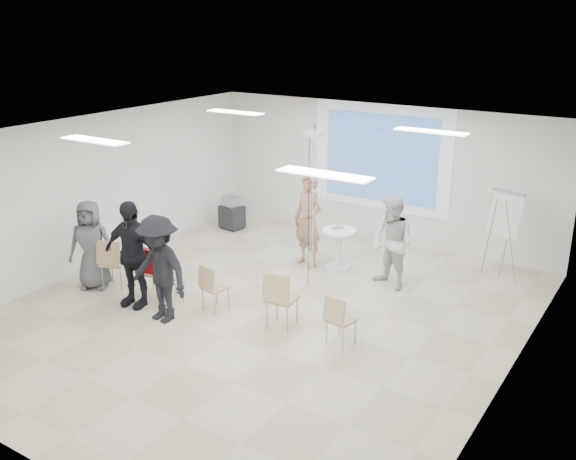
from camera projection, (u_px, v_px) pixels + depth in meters
The scene contains 30 objects.
floor at pixel (262, 316), 10.83m from camera, with size 8.00×9.00×0.10m, color beige.
ceiling at pixel (260, 133), 9.84m from camera, with size 8.00×9.00×0.10m, color white.
wall_back at pixel (381, 173), 13.96m from camera, with size 8.00×0.10×3.00m, color silver.
wall_left at pixel (90, 193), 12.41m from camera, with size 0.10×9.00×3.00m, color silver.
wall_right at pixel (518, 283), 8.25m from camera, with size 0.10×9.00×3.00m, color silver.
projection_halo at pixel (381, 158), 13.79m from camera, with size 3.20×0.01×2.30m, color silver.
projection_image at pixel (380, 158), 13.78m from camera, with size 2.60×0.01×1.90m, color #386CBE.
pedestal_table at pixel (339, 247), 12.56m from camera, with size 0.80×0.80×0.82m.
player_left at pixel (308, 214), 12.54m from camera, with size 0.78×0.53×2.13m, color tan.
player_right at pixel (393, 238), 11.54m from camera, with size 0.92×0.74×1.92m, color silver.
controller_left at pixel (323, 196), 12.54m from camera, with size 0.04×0.11×0.04m, color silver.
controller_right at pixel (390, 215), 11.73m from camera, with size 0.04×0.13×0.04m, color silver.
chair_far_left at pixel (113, 260), 11.57m from camera, with size 0.59×0.61×0.97m.
chair_left_mid at pixel (151, 270), 11.33m from camera, with size 0.44×0.47×0.83m.
chair_left_inner at pixel (167, 277), 11.06m from camera, with size 0.49×0.51×0.80m.
chair_center at pixel (212, 285), 10.73m from camera, with size 0.45×0.47×0.82m.
chair_right_inner at pixel (280, 296), 10.10m from camera, with size 0.51×0.54×0.96m.
chair_right_far at pixel (339, 317), 9.59m from camera, with size 0.45×0.47×0.82m.
red_jacket at pixel (144, 260), 11.14m from camera, with size 0.46×0.10×0.44m, color #AF1519.
laptop at pixel (171, 278), 11.13m from camera, with size 0.29×0.21×0.02m, color black.
audience_left at pixel (131, 246), 10.79m from camera, with size 1.25×0.75×2.14m, color black.
audience_mid at pixel (159, 262), 10.25m from camera, with size 1.32×0.72×2.03m, color black.
audience_outer at pixel (91, 240), 11.56m from camera, with size 0.90×0.59×1.85m, color #56565B.
flipchart_easel at pixel (505, 215), 11.83m from camera, with size 0.72×0.57×1.72m.
av_cart at pixel (232, 214), 14.96m from camera, with size 0.58×0.50×0.78m.
ceiling_projector at pixel (314, 142), 11.09m from camera, with size 0.30×0.25×3.00m.
fluor_panel_nw at pixel (235, 112), 12.48m from camera, with size 1.20×0.30×0.02m, color white.
fluor_panel_ne at pixel (431, 131), 10.43m from camera, with size 1.20×0.30×0.02m, color white.
fluor_panel_sw at pixel (95, 140), 9.69m from camera, with size 1.20×0.30×0.02m, color white.
fluor_panel_se at pixel (325, 174), 7.64m from camera, with size 1.20×0.30×0.02m, color white.
Camera 1 is at (5.67, -8.00, 4.78)m, focal length 40.00 mm.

